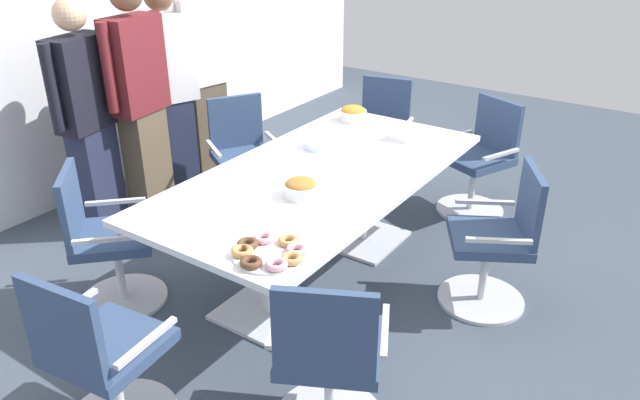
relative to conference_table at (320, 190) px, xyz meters
The scene contains 19 objects.
ground_plane 0.63m from the conference_table, ahead, with size 10.00×10.00×0.01m, color #3D4754.
back_wall 2.52m from the conference_table, 90.00° to the left, with size 8.00×0.10×2.80m, color white.
conference_table is the anchor object (origin of this frame).
office_chair_0 1.18m from the conference_table, 66.32° to the left, with size 0.74×0.74×0.91m.
office_chair_1 1.36m from the conference_table, 138.75° to the left, with size 0.76×0.76×0.91m.
office_chair_2 1.72m from the conference_table, behind, with size 0.60×0.60×0.91m.
office_chair_3 1.41m from the conference_table, 144.18° to the right, with size 0.73×0.73×0.91m.
office_chair_4 1.15m from the conference_table, 73.27° to the right, with size 0.74×0.74×0.91m.
office_chair_5 1.61m from the conference_table, 18.97° to the right, with size 0.71×0.71×0.91m.
office_chair_6 1.64m from the conference_table, 15.20° to the left, with size 0.64×0.64×0.91m.
person_standing_0 1.80m from the conference_table, 103.54° to the left, with size 0.61×0.30×1.73m.
person_standing_1 1.63m from the conference_table, 91.60° to the left, with size 0.62×0.28×1.83m.
person_standing_2 1.75m from the conference_table, 78.82° to the left, with size 0.60×0.36×1.77m.
person_standing_3 1.88m from the conference_table, 66.62° to the left, with size 0.61×0.30×1.87m.
snack_bowl_pretzels 0.41m from the conference_table, 163.04° to the right, with size 0.21×0.21×0.11m.
snack_bowl_chips_orange 1.04m from the conference_table, 19.78° to the left, with size 0.21×0.21×0.12m.
donut_platter 1.06m from the conference_table, 159.11° to the right, with size 0.37×0.37×0.04m.
plate_stack 0.44m from the conference_table, 35.42° to the left, with size 0.21×0.21×0.05m.
napkin_pile 0.85m from the conference_table, 11.50° to the right, with size 0.15×0.15×0.08m, color white.
Camera 1 is at (-2.93, -1.99, 2.29)m, focal length 34.29 mm.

